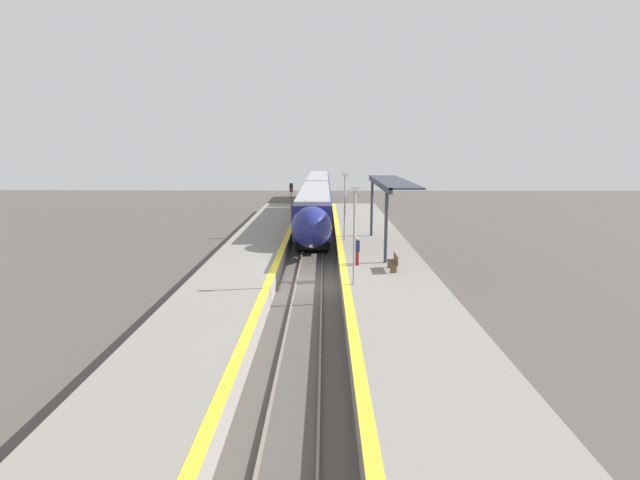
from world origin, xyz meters
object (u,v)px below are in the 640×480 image
platform_bench (394,262)px  train (317,197)px  lamppost_mid (345,201)px  lamppost_near (354,228)px  railway_signal (291,204)px  person_waiting (356,251)px

platform_bench → train: bearing=99.6°
lamppost_mid → lamppost_near: bearing=-90.0°
train → platform_bench: size_ratio=30.00×
platform_bench → lamppost_mid: bearing=104.6°
platform_bench → lamppost_mid: 9.52m
railway_signal → lamppost_mid: (4.25, -6.48, 0.95)m
lamppost_near → lamppost_mid: bearing=90.0°
person_waiting → railway_signal: size_ratio=0.36×
train → person_waiting: (2.68, -26.44, -0.41)m
lamppost_near → lamppost_mid: (0.00, 11.78, 0.00)m
railway_signal → lamppost_mid: size_ratio=0.94×
train → lamppost_mid: (2.31, -18.68, 1.53)m
platform_bench → lamppost_mid: size_ratio=0.32×
lamppost_near → railway_signal: bearing=103.1°
lamppost_near → platform_bench: bearing=50.7°
railway_signal → lamppost_near: size_ratio=0.94×
platform_bench → lamppost_mid: (-2.34, 8.93, 2.32)m
train → platform_bench: bearing=-80.4°
person_waiting → lamppost_mid: lamppost_mid is taller
lamppost_mid → platform_bench: bearing=-75.4°
platform_bench → railway_signal: size_ratio=0.34×
lamppost_near → lamppost_mid: same height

